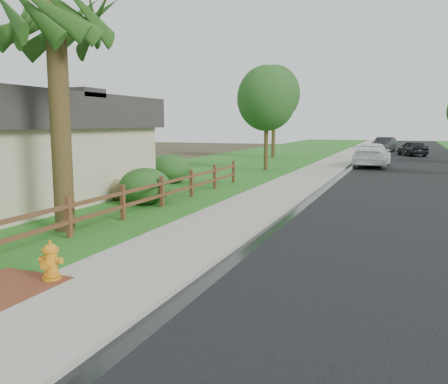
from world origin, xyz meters
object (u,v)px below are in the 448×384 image
at_px(ranch_fence, 144,195).
at_px(white_suv, 372,155).
at_px(palm_tree, 55,17).
at_px(dark_car_mid, 413,148).
at_px(fire_hydrant, 51,262).

xyz_separation_m(ranch_fence, white_suv, (5.60, 20.18, 0.18)).
relative_size(palm_tree, white_suv, 1.23).
distance_m(palm_tree, dark_car_mid, 37.12).
bearing_deg(palm_tree, white_suv, 74.73).
height_order(ranch_fence, white_suv, white_suv).
xyz_separation_m(palm_tree, white_suv, (6.30, 23.08, -4.72)).
bearing_deg(ranch_fence, fire_hydrant, -73.56).
xyz_separation_m(ranch_fence, fire_hydrant, (1.90, -6.44, -0.19)).
bearing_deg(dark_car_mid, fire_hydrant, 59.95).
relative_size(fire_hydrant, white_suv, 0.13).
relative_size(ranch_fence, fire_hydrant, 23.51).
height_order(ranch_fence, dark_car_mid, dark_car_mid).
bearing_deg(ranch_fence, white_suv, 74.49).
distance_m(ranch_fence, fire_hydrant, 6.72).
bearing_deg(white_suv, dark_car_mid, -100.21).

